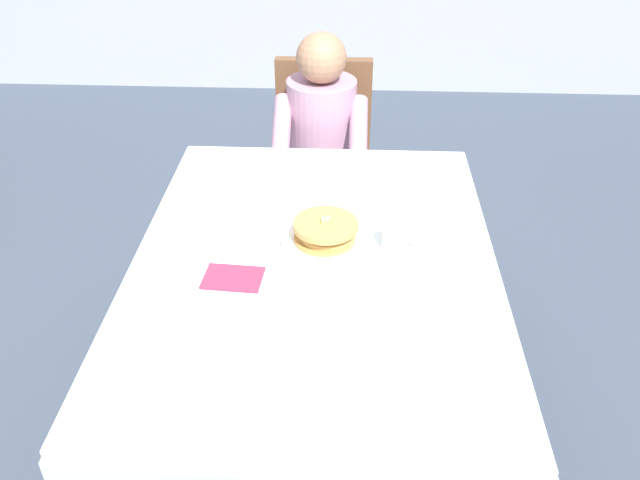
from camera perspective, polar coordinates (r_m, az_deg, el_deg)
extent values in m
plane|color=#3D4756|center=(2.53, -0.38, -15.31)|extent=(14.00, 14.00, 0.00)
cube|color=silver|center=(2.05, -0.46, -1.97)|extent=(1.10, 1.50, 0.04)
cube|color=silver|center=(2.75, 0.43, 5.38)|extent=(1.10, 0.01, 0.18)
cube|color=silver|center=(2.21, -15.03, -3.81)|extent=(0.01, 1.50, 0.18)
cube|color=silver|center=(2.16, 14.51, -4.70)|extent=(0.01, 1.50, 0.18)
cylinder|color=brown|center=(2.86, -9.11, 0.13)|extent=(0.07, 0.07, 0.70)
cylinder|color=brown|center=(2.83, 9.89, -0.39)|extent=(0.07, 0.07, 0.70)
cube|color=brown|center=(3.11, 0.14, 5.14)|extent=(0.44, 0.44, 0.05)
cube|color=brown|center=(3.18, 0.32, 11.07)|extent=(0.44, 0.06, 0.48)
cylinder|color=#2D2319|center=(3.07, 3.33, -0.25)|extent=(0.04, 0.04, 0.40)
cylinder|color=#2D2319|center=(3.09, -3.36, -0.07)|extent=(0.04, 0.04, 0.40)
cylinder|color=#2D2319|center=(3.38, 3.34, 3.16)|extent=(0.04, 0.04, 0.40)
cylinder|color=#2D2319|center=(3.39, -2.77, 3.32)|extent=(0.04, 0.04, 0.40)
cylinder|color=#B2849E|center=(2.98, 0.13, 9.26)|extent=(0.30, 0.30, 0.46)
sphere|color=#A37556|center=(2.84, 0.12, 15.26)|extent=(0.21, 0.21, 0.21)
cylinder|color=#B2849E|center=(2.82, 3.29, 9.30)|extent=(0.08, 0.29, 0.23)
cylinder|color=#B2849E|center=(2.83, -3.28, 9.43)|extent=(0.08, 0.29, 0.23)
cylinder|color=#383D51|center=(3.04, 1.46, -0.02)|extent=(0.10, 0.10, 0.45)
cylinder|color=#383D51|center=(3.05, -1.54, 0.06)|extent=(0.10, 0.10, 0.45)
cylinder|color=white|center=(2.09, 0.49, -0.17)|extent=(0.28, 0.28, 0.02)
cylinder|color=tan|center=(2.08, 0.38, 0.18)|extent=(0.19, 0.19, 0.01)
cylinder|color=tan|center=(2.08, 0.57, 0.61)|extent=(0.18, 0.18, 0.02)
cylinder|color=tan|center=(2.07, 0.55, 1.03)|extent=(0.17, 0.17, 0.02)
cylinder|color=tan|center=(2.05, 0.49, 1.29)|extent=(0.20, 0.20, 0.02)
cube|color=#F4E072|center=(2.05, 0.50, 1.73)|extent=(0.03, 0.03, 0.01)
cylinder|color=white|center=(2.06, 6.37, 0.26)|extent=(0.08, 0.08, 0.08)
torus|color=white|center=(2.07, 7.76, 0.32)|extent=(0.05, 0.01, 0.05)
cube|color=silver|center=(2.09, -4.74, -0.45)|extent=(0.02, 0.18, 0.00)
cube|color=silver|center=(2.08, 5.70, -0.74)|extent=(0.02, 0.20, 0.00)
cube|color=silver|center=(1.86, -0.84, -5.42)|extent=(0.15, 0.05, 0.00)
cube|color=#8C2D4C|center=(1.96, -7.43, -3.22)|extent=(0.18, 0.13, 0.01)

